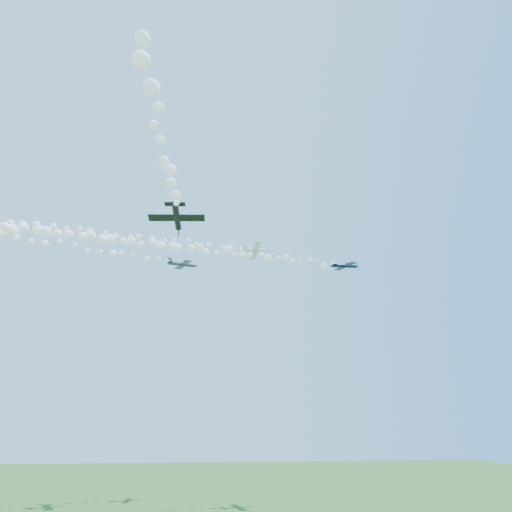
{
  "coord_description": "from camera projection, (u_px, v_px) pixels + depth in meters",
  "views": [
    {
      "loc": [
        -3.41,
        -83.01,
        13.64
      ],
      "look_at": [
        6.52,
        -4.82,
        45.67
      ],
      "focal_mm": 30.0,
      "sensor_mm": 36.0,
      "label": 1
    }
  ],
  "objects": [
    {
      "name": "smoke_trail_navy",
      "position": [
        184.0,
        248.0,
        84.2
      ],
      "size": [
        65.67,
        14.17,
        2.74
      ],
      "primitive_type": null,
      "color": "white"
    },
    {
      "name": "plane_grey",
      "position": [
        183.0,
        264.0,
        94.42
      ],
      "size": [
        7.04,
        7.45,
        1.91
      ],
      "rotation": [
        0.06,
        -0.06,
        0.36
      ],
      "color": "#33374A"
    },
    {
      "name": "plane_navy",
      "position": [
        345.0,
        266.0,
        94.25
      ],
      "size": [
        6.94,
        7.33,
        1.86
      ],
      "rotation": [
        0.11,
        -0.08,
        0.18
      ],
      "color": "#0B1333"
    },
    {
      "name": "plane_black",
      "position": [
        177.0,
        217.0,
        56.09
      ],
      "size": [
        7.37,
        7.0,
        2.76
      ],
      "rotation": [
        -0.04,
        0.1,
        1.53
      ],
      "color": "black"
    },
    {
      "name": "smoke_trail_white",
      "position": [
        77.0,
        230.0,
        92.88
      ],
      "size": [
        75.86,
        14.65,
        2.84
      ],
      "primitive_type": null,
      "color": "white"
    },
    {
      "name": "plane_white",
      "position": [
        255.0,
        250.0,
        103.75
      ],
      "size": [
        6.71,
        6.77,
        2.32
      ],
      "rotation": [
        -0.31,
        -0.06,
        0.16
      ],
      "color": "white"
    }
  ]
}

